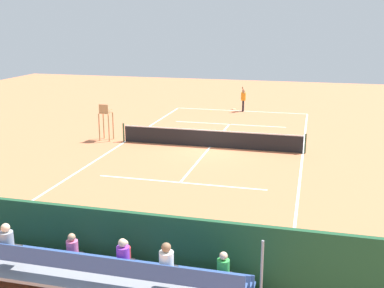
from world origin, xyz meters
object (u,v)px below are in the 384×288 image
(tennis_net, at_px, (210,138))
(tennis_ball_near, at_px, (211,111))
(courtside_bench, at_px, (206,258))
(bleacher_stand, at_px, (73,269))
(tennis_racket, at_px, (234,109))
(umpire_chair, at_px, (105,118))
(equipment_bag, at_px, (132,263))
(tennis_player, at_px, (243,98))

(tennis_net, bearing_deg, tennis_ball_near, -78.04)
(tennis_net, height_order, courtside_bench, tennis_net)
(bleacher_stand, relative_size, tennis_racket, 15.82)
(tennis_racket, bearing_deg, umpire_chair, 63.95)
(tennis_racket, bearing_deg, tennis_ball_near, 38.08)
(umpire_chair, relative_size, tennis_ball_near, 32.42)
(umpire_chair, xyz_separation_m, courtside_bench, (-8.99, 13.28, -0.76))
(tennis_net, xyz_separation_m, umpire_chair, (6.20, -0.01, 0.81))
(equipment_bag, bearing_deg, tennis_racket, -87.07)
(tennis_player, bearing_deg, tennis_ball_near, 15.05)
(tennis_player, distance_m, tennis_racket, 1.41)
(courtside_bench, relative_size, equipment_bag, 2.00)
(tennis_racket, bearing_deg, tennis_net, 92.90)
(courtside_bench, xyz_separation_m, tennis_ball_near, (4.96, -23.52, -0.53))
(tennis_player, bearing_deg, equipment_bag, 91.16)
(courtside_bench, bearing_deg, tennis_player, -83.88)
(tennis_net, distance_m, tennis_racket, 11.52)
(bleacher_stand, relative_size, courtside_bench, 5.03)
(umpire_chair, bearing_deg, tennis_ball_near, -111.47)
(umpire_chair, xyz_separation_m, tennis_racket, (-5.62, -11.49, -1.30))
(tennis_net, bearing_deg, tennis_racket, -87.10)
(courtside_bench, height_order, tennis_racket, courtside_bench)
(tennis_racket, distance_m, tennis_ball_near, 2.02)
(courtside_bench, xyz_separation_m, tennis_racket, (3.37, -24.77, -0.54))
(bleacher_stand, xyz_separation_m, tennis_racket, (0.52, -26.86, -0.96))
(equipment_bag, relative_size, tennis_player, 0.47)
(courtside_bench, distance_m, tennis_ball_near, 24.05)
(umpire_chair, height_order, equipment_bag, umpire_chair)
(tennis_ball_near, bearing_deg, equipment_bag, 96.90)
(tennis_net, xyz_separation_m, tennis_racket, (0.58, -11.50, -0.49))
(tennis_net, xyz_separation_m, equipment_bag, (-0.69, 13.40, -0.32))
(courtside_bench, distance_m, tennis_racket, 25.00)
(bleacher_stand, height_order, tennis_ball_near, bleacher_stand)
(courtside_bench, height_order, equipment_bag, courtside_bench)
(umpire_chair, bearing_deg, bleacher_stand, 111.77)
(tennis_player, xyz_separation_m, tennis_ball_near, (2.37, 0.64, -0.98))
(tennis_net, bearing_deg, courtside_bench, 101.87)
(equipment_bag, height_order, tennis_ball_near, equipment_bag)
(tennis_player, distance_m, tennis_ball_near, 2.64)
(umpire_chair, bearing_deg, equipment_bag, 117.20)
(bleacher_stand, bearing_deg, tennis_net, -90.22)
(bleacher_stand, xyz_separation_m, tennis_player, (-0.26, -26.26, 0.04))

